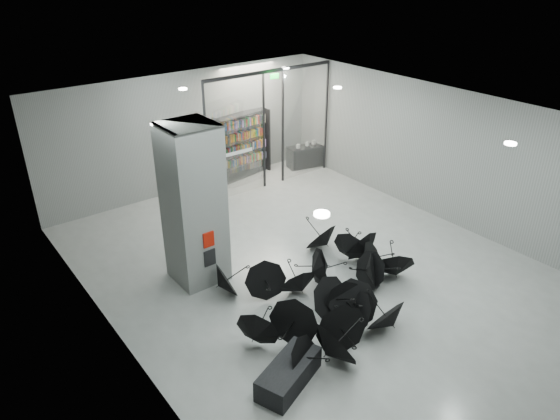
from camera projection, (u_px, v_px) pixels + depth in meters
room at (330, 173)px, 11.68m from camera, size 14.00×14.02×4.01m
column at (194, 205)px, 12.12m from camera, size 1.20×1.20×4.00m
fire_cabinet at (209, 240)px, 11.97m from camera, size 0.28×0.04×0.38m
info_panel at (210, 258)px, 12.20m from camera, size 0.30×0.03×0.42m
exit_sign at (274, 76)px, 16.30m from camera, size 0.30×0.06×0.15m
glass_partition at (271, 125)px, 17.17m from camera, size 5.06×0.08×4.00m
bench at (289, 374)px, 9.68m from camera, size 1.60×1.12×0.47m
bookshelf at (243, 145)px, 18.33m from camera, size 2.16×0.77×2.33m
shop_counter at (305, 156)px, 19.48m from camera, size 1.44×0.83×0.81m
umbrella_cluster at (332, 295)px, 11.78m from camera, size 5.49×4.63×1.31m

